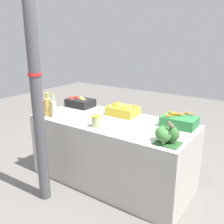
# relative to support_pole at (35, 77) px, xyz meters

# --- Properties ---
(ground_plane) EXTENTS (10.00, 10.00, 0.00)m
(ground_plane) POSITION_rel_support_pole_xyz_m (0.41, 0.70, -1.33)
(ground_plane) COLOR slate
(market_table) EXTENTS (1.87, 0.83, 0.77)m
(market_table) POSITION_rel_support_pole_xyz_m (0.41, 0.70, -0.94)
(market_table) COLOR #B7B2A8
(market_table) RESTS_ON ground_plane
(support_pole) EXTENTS (0.13, 0.13, 2.65)m
(support_pole) POSITION_rel_support_pole_xyz_m (0.00, 0.00, 0.00)
(support_pole) COLOR #4C4C51
(support_pole) RESTS_ON ground_plane
(apple_crate) EXTENTS (0.36, 0.26, 0.14)m
(apple_crate) POSITION_rel_support_pole_xyz_m (-0.30, 0.95, -0.49)
(apple_crate) COLOR black
(apple_crate) RESTS_ON market_table
(orange_crate) EXTENTS (0.36, 0.26, 0.14)m
(orange_crate) POSITION_rel_support_pole_xyz_m (0.39, 0.95, -0.49)
(orange_crate) COLOR gold
(orange_crate) RESTS_ON market_table
(carrot_crate) EXTENTS (0.36, 0.26, 0.15)m
(carrot_crate) POSITION_rel_support_pole_xyz_m (1.11, 0.95, -0.50)
(carrot_crate) COLOR #2D8442
(carrot_crate) RESTS_ON market_table
(broccoli_pile) EXTENTS (0.24, 0.21, 0.15)m
(broccoli_pile) POSITION_rel_support_pole_xyz_m (1.16, 0.46, -0.48)
(broccoli_pile) COLOR #2D602D
(broccoli_pile) RESTS_ON market_table
(juice_bottle_ruby) EXTENTS (0.07, 0.07, 0.26)m
(juice_bottle_ruby) POSITION_rel_support_pole_xyz_m (-0.46, 0.42, -0.45)
(juice_bottle_ruby) COLOR #B2333D
(juice_bottle_ruby) RESTS_ON market_table
(juice_bottle_golden) EXTENTS (0.08, 0.08, 0.28)m
(juice_bottle_golden) POSITION_rel_support_pole_xyz_m (-0.34, 0.42, -0.43)
(juice_bottle_golden) COLOR gold
(juice_bottle_golden) RESTS_ON market_table
(juice_bottle_cloudy) EXTENTS (0.06, 0.06, 0.28)m
(juice_bottle_cloudy) POSITION_rel_support_pole_xyz_m (-0.24, 0.42, -0.44)
(juice_bottle_cloudy) COLOR beige
(juice_bottle_cloudy) RESTS_ON market_table
(pickle_jar) EXTENTS (0.11, 0.11, 0.12)m
(pickle_jar) POSITION_rel_support_pole_xyz_m (0.39, 0.44, -0.49)
(pickle_jar) COLOR #B2C684
(pickle_jar) RESTS_ON market_table
(sparrow_bird) EXTENTS (0.11, 0.10, 0.05)m
(sparrow_bird) POSITION_rel_support_pole_xyz_m (1.21, 0.44, -0.37)
(sparrow_bird) COLOR #4C3D2D
(sparrow_bird) RESTS_ON broccoli_pile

